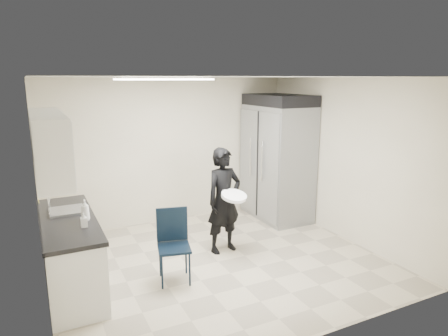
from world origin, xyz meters
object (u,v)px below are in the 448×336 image
man_tuxedo (224,200)px  lower_counter (71,254)px  commercial_fridge (277,163)px  folding_chair (174,248)px

man_tuxedo → lower_counter: bearing=174.0°
commercial_fridge → man_tuxedo: size_ratio=1.32×
commercial_fridge → folding_chair: (-2.57, -1.53, -0.59)m
lower_counter → commercial_fridge: size_ratio=0.90×
lower_counter → folding_chair: (1.21, -0.45, 0.03)m
lower_counter → commercial_fridge: (3.78, 1.07, 0.62)m
lower_counter → commercial_fridge: bearing=15.9°
folding_chair → commercial_fridge: bearing=43.9°
folding_chair → man_tuxedo: man_tuxedo is taller
commercial_fridge → folding_chair: bearing=-149.3°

